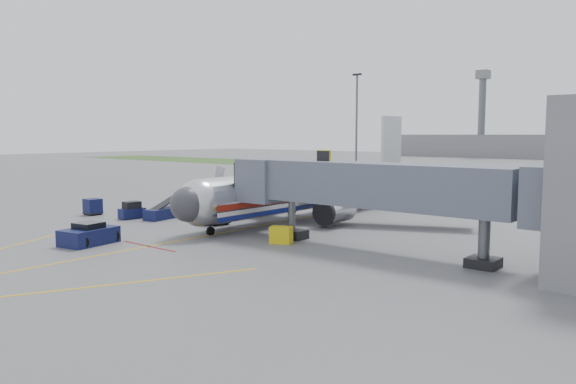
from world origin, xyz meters
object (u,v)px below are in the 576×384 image
Objects in this scene: baggage_tug at (132,211)px; pushback_tug at (89,235)px; airliner at (311,190)px; ramp_worker at (187,205)px; belt_loader at (164,212)px.

pushback_tug is at bearing -48.73° from baggage_tug.
airliner is 12.88m from ramp_worker.
airliner is 14.32m from belt_loader.
ramp_worker is at bearing 77.49° from baggage_tug.
pushback_tug is 12.67m from baggage_tug.
baggage_tug is 0.49× the size of belt_loader.
ramp_worker is at bearing -150.31° from airliner.
belt_loader reaches higher than ramp_worker.
pushback_tug is at bearing -62.51° from belt_loader.
baggage_tug reaches higher than pushback_tug.
belt_loader is at bearing -127.12° from ramp_worker.
airliner is at bearing -23.62° from ramp_worker.
baggage_tug is at bearing 131.27° from pushback_tug.
belt_loader is at bearing 40.76° from baggage_tug.
baggage_tug is (-8.36, 9.52, 0.05)m from pushback_tug.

